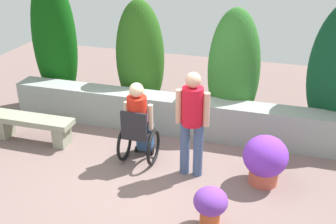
{
  "coord_description": "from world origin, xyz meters",
  "views": [
    {
      "loc": [
        1.67,
        -4.91,
        3.53
      ],
      "look_at": [
        0.07,
        0.52,
        0.85
      ],
      "focal_mm": 44.58,
      "sensor_mm": 36.0,
      "label": 1
    }
  ],
  "objects_px": {
    "stone_bench": "(32,125)",
    "flower_pot_purple_near": "(265,159)",
    "person_standing_companion": "(192,118)",
    "flower_pot_red_accent": "(211,205)",
    "person_in_wheelchair": "(139,125)"
  },
  "relations": [
    {
      "from": "stone_bench",
      "to": "flower_pot_purple_near",
      "type": "xyz_separation_m",
      "value": [
        3.91,
        -0.15,
        0.09
      ]
    },
    {
      "from": "stone_bench",
      "to": "flower_pot_purple_near",
      "type": "height_order",
      "value": "flower_pot_purple_near"
    },
    {
      "from": "person_standing_companion",
      "to": "flower_pot_red_accent",
      "type": "xyz_separation_m",
      "value": [
        0.5,
        -1.07,
        -0.61
      ]
    },
    {
      "from": "person_in_wheelchair",
      "to": "flower_pot_red_accent",
      "type": "xyz_separation_m",
      "value": [
        1.37,
        -1.22,
        -0.3
      ]
    },
    {
      "from": "flower_pot_purple_near",
      "to": "flower_pot_red_accent",
      "type": "bearing_deg",
      "value": -116.14
    },
    {
      "from": "stone_bench",
      "to": "person_in_wheelchair",
      "type": "height_order",
      "value": "person_in_wheelchair"
    },
    {
      "from": "person_in_wheelchair",
      "to": "flower_pot_red_accent",
      "type": "bearing_deg",
      "value": -37.29
    },
    {
      "from": "flower_pot_purple_near",
      "to": "person_in_wheelchair",
      "type": "bearing_deg",
      "value": 177.72
    },
    {
      "from": "person_in_wheelchair",
      "to": "flower_pot_purple_near",
      "type": "height_order",
      "value": "person_in_wheelchair"
    },
    {
      "from": "person_in_wheelchair",
      "to": "stone_bench",
      "type": "bearing_deg",
      "value": -177.76
    },
    {
      "from": "flower_pot_red_accent",
      "to": "person_in_wheelchair",
      "type": "bearing_deg",
      "value": 138.36
    },
    {
      "from": "person_standing_companion",
      "to": "flower_pot_purple_near",
      "type": "height_order",
      "value": "person_standing_companion"
    },
    {
      "from": "stone_bench",
      "to": "flower_pot_purple_near",
      "type": "relative_size",
      "value": 2.0
    },
    {
      "from": "person_standing_companion",
      "to": "flower_pot_red_accent",
      "type": "relative_size",
      "value": 2.98
    },
    {
      "from": "person_in_wheelchair",
      "to": "flower_pot_purple_near",
      "type": "bearing_deg",
      "value": 2.07
    }
  ]
}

